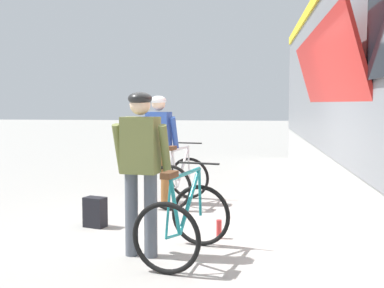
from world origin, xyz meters
name	(u,v)px	position (x,y,z in m)	size (l,w,h in m)	color
ground_plane	(207,233)	(0.00, 0.00, 0.00)	(80.00, 80.00, 0.00)	gray
cyclist_near_in_olive	(141,159)	(-0.61, -1.02, 1.05)	(0.64, 0.37, 1.76)	#4C515B
cyclist_far_in_blue	(159,139)	(-0.95, 1.77, 1.05)	(0.65, 0.39, 1.76)	#935B2D
bicycle_near_teal	(185,221)	(-0.14, -1.06, 0.40)	(0.93, 1.20, 0.99)	black
bicycle_far_silver	(180,180)	(-0.60, 1.72, 0.40)	(0.88, 1.17, 0.99)	black
backpack_on_platform	(95,212)	(-1.50, 0.13, 0.20)	(0.28, 0.18, 0.40)	black
water_bottle_near_the_bikes	(219,229)	(0.17, -0.23, 0.12)	(0.06, 0.06, 0.23)	red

